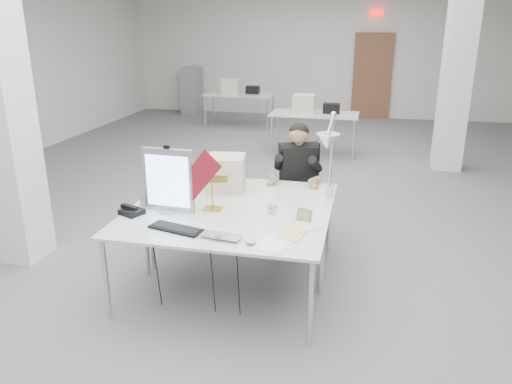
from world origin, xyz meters
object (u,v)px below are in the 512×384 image
Objects in this scene: office_chair at (298,195)px; monitor at (169,180)px; desk_main at (217,228)px; bankers_lamp at (212,193)px; laptop at (218,239)px; desk_phone at (132,212)px; beige_monitor at (226,173)px; seated_person at (298,163)px; architect_lamp at (329,158)px.

office_chair is 1.75m from monitor.
bankers_lamp is at bearing 112.34° from desk_main.
office_chair is 1.93m from laptop.
desk_main is 0.42m from bankers_lamp.
desk_main is 9.82× the size of desk_phone.
monitor reaches higher than desk_main.
office_chair is 3.15× the size of laptop.
seated_person is at bearing 36.22° from beige_monitor.
office_chair reaches higher than desk_main.
monitor is at bearing 154.22° from desk_main.
seated_person is at bearing 56.99° from monitor.
architect_lamp reaches higher than desk_phone.
architect_lamp is (0.40, -0.85, 0.30)m from seated_person.
office_chair is (0.45, 1.61, -0.22)m from desk_main.
office_chair is 1.20m from architect_lamp.
desk_main is 0.64m from monitor.
desk_main is at bearing -126.23° from office_chair.
architect_lamp is (0.75, 0.98, 0.43)m from laptop.
laptop is 1.06× the size of bankers_lamp.
bankers_lamp is at bearing 45.24° from desk_phone.
office_chair is at bearing 58.00° from monitor.
monitor reaches higher than beige_monitor.
desk_main is 2.01× the size of architect_lamp.
desk_main is 5.80× the size of bankers_lamp.
architect_lamp reaches higher than seated_person.
architect_lamp reaches higher than beige_monitor.
desk_phone is at bearing -153.75° from architect_lamp.
seated_person is 1.45× the size of monitor.
monitor reaches higher than seated_person.
beige_monitor is at bearing 101.24° from desk_main.
desk_main is at bearing -22.60° from monitor.
office_chair is at bearing 73.65° from desk_phone.
seated_person is 1.34m from bankers_lamp.
bankers_lamp is (-0.15, 0.36, 0.17)m from desk_main.
desk_phone is (-1.26, -1.46, -0.12)m from seated_person.
seated_person reaches higher than desk_phone.
architect_lamp is at bearing 43.68° from desk_phone.
architect_lamp is (1.04, -0.23, 0.27)m from beige_monitor.
seated_person is at bearing 87.73° from laptop.
bankers_lamp is 1.10m from architect_lamp.
beige_monitor reaches higher than desk_main.
office_chair reaches higher than desk_phone.
bankers_lamp is at bearing -154.80° from architect_lamp.
desk_phone is at bearing 166.62° from laptop.
desk_main is 1.74× the size of office_chair.
beige_monitor is at bearing -154.03° from office_chair.
monitor is at bearing -169.99° from bankers_lamp.
architect_lamp is at bearing -85.47° from seated_person.
seated_person is at bearing 72.70° from desk_phone.
laptop is at bearing -121.60° from architect_lamp.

